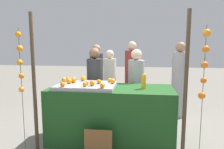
% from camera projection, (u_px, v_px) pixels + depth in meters
% --- Properties ---
extents(ground_plane, '(24.00, 24.00, 0.00)m').
position_uv_depth(ground_plane, '(111.00, 140.00, 3.76)').
color(ground_plane, gray).
extents(stall_counter, '(2.07, 0.86, 0.94)m').
position_uv_depth(stall_counter, '(111.00, 114.00, 3.70)').
color(stall_counter, '#1E4C1E').
rests_on(stall_counter, ground_plane).
extents(orange_tray, '(0.98, 0.73, 0.06)m').
position_uv_depth(orange_tray, '(86.00, 86.00, 3.64)').
color(orange_tray, '#9EA0A5').
rests_on(orange_tray, stall_counter).
extents(orange_0, '(0.07, 0.07, 0.07)m').
position_uv_depth(orange_0, '(85.00, 84.00, 3.40)').
color(orange_0, orange).
rests_on(orange_0, orange_tray).
extents(orange_1, '(0.07, 0.07, 0.07)m').
position_uv_depth(orange_1, '(87.00, 83.00, 3.52)').
color(orange_1, orange).
rests_on(orange_1, orange_tray).
extents(orange_2, '(0.08, 0.08, 0.08)m').
position_uv_depth(orange_2, '(63.00, 84.00, 3.38)').
color(orange_2, orange).
rests_on(orange_2, orange_tray).
extents(orange_3, '(0.08, 0.08, 0.08)m').
position_uv_depth(orange_3, '(74.00, 80.00, 3.73)').
color(orange_3, orange).
rests_on(orange_3, orange_tray).
extents(orange_4, '(0.09, 0.09, 0.09)m').
position_uv_depth(orange_4, '(92.00, 83.00, 3.47)').
color(orange_4, orange).
rests_on(orange_4, orange_tray).
extents(orange_5, '(0.08, 0.08, 0.08)m').
position_uv_depth(orange_5, '(99.00, 82.00, 3.64)').
color(orange_5, orange).
rests_on(orange_5, orange_tray).
extents(orange_6, '(0.08, 0.08, 0.08)m').
position_uv_depth(orange_6, '(68.00, 79.00, 3.86)').
color(orange_6, orange).
rests_on(orange_6, orange_tray).
extents(orange_7, '(0.08, 0.08, 0.08)m').
position_uv_depth(orange_7, '(64.00, 80.00, 3.79)').
color(orange_7, orange).
rests_on(orange_7, orange_tray).
extents(orange_8, '(0.09, 0.09, 0.09)m').
position_uv_depth(orange_8, '(113.00, 81.00, 3.65)').
color(orange_8, orange).
rests_on(orange_8, orange_tray).
extents(orange_9, '(0.07, 0.07, 0.07)m').
position_uv_depth(orange_9, '(110.00, 80.00, 3.80)').
color(orange_9, orange).
rests_on(orange_9, orange_tray).
extents(orange_10, '(0.08, 0.08, 0.08)m').
position_uv_depth(orange_10, '(102.00, 85.00, 3.29)').
color(orange_10, orange).
rests_on(orange_10, orange_tray).
extents(orange_11, '(0.09, 0.09, 0.09)m').
position_uv_depth(orange_11, '(69.00, 81.00, 3.65)').
color(orange_11, orange).
rests_on(orange_11, orange_tray).
extents(orange_12, '(0.09, 0.09, 0.09)m').
position_uv_depth(orange_12, '(83.00, 78.00, 3.92)').
color(orange_12, orange).
rests_on(orange_12, orange_tray).
extents(orange_13, '(0.08, 0.08, 0.08)m').
position_uv_depth(orange_13, '(74.00, 79.00, 3.91)').
color(orange_13, orange).
rests_on(orange_13, orange_tray).
extents(juice_bottle, '(0.08, 0.08, 0.25)m').
position_uv_depth(juice_bottle, '(144.00, 82.00, 3.53)').
color(juice_bottle, orange).
rests_on(juice_bottle, stall_counter).
extents(chalkboard_sign, '(0.41, 0.03, 0.45)m').
position_uv_depth(chalkboard_sign, '(98.00, 144.00, 3.16)').
color(chalkboard_sign, brown).
rests_on(chalkboard_sign, ground_plane).
extents(vendor_left, '(0.32, 0.32, 1.59)m').
position_uv_depth(vendor_left, '(95.00, 90.00, 4.36)').
color(vendor_left, '#333338').
rests_on(vendor_left, ground_plane).
extents(vendor_right, '(0.31, 0.31, 1.56)m').
position_uv_depth(vendor_right, '(136.00, 92.00, 4.26)').
color(vendor_right, '#99999E').
rests_on(vendor_right, ground_plane).
extents(crowd_person_0, '(0.30, 0.30, 1.52)m').
position_uv_depth(crowd_person_0, '(110.00, 84.00, 5.17)').
color(crowd_person_0, beige).
rests_on(crowd_person_0, ground_plane).
extents(crowd_person_1, '(0.35, 0.35, 1.72)m').
position_uv_depth(crowd_person_1, '(132.00, 78.00, 5.54)').
color(crowd_person_1, maroon).
rests_on(crowd_person_1, ground_plane).
extents(crowd_person_2, '(0.33, 0.33, 1.65)m').
position_uv_depth(crowd_person_2, '(97.00, 80.00, 5.47)').
color(crowd_person_2, '#333338').
rests_on(crowd_person_2, ground_plane).
extents(crowd_person_3, '(0.34, 0.34, 1.70)m').
position_uv_depth(crowd_person_3, '(179.00, 82.00, 4.93)').
color(crowd_person_3, '#99999E').
rests_on(crowd_person_3, ground_plane).
extents(canopy_post_left, '(0.06, 0.06, 2.13)m').
position_uv_depth(canopy_post_left, '(34.00, 84.00, 3.29)').
color(canopy_post_left, '#473828').
rests_on(canopy_post_left, ground_plane).
extents(canopy_post_right, '(0.06, 0.06, 2.13)m').
position_uv_depth(canopy_post_right, '(186.00, 88.00, 3.01)').
color(canopy_post_right, '#473828').
rests_on(canopy_post_right, ground_plane).
extents(garland_strand_left, '(0.10, 0.10, 1.91)m').
position_uv_depth(garland_strand_left, '(20.00, 62.00, 3.27)').
color(garland_strand_left, '#2D4C23').
rests_on(garland_strand_left, ground_plane).
extents(garland_strand_right, '(0.11, 0.11, 1.91)m').
position_uv_depth(garland_strand_right, '(205.00, 63.00, 2.88)').
color(garland_strand_right, '#2D4C23').
rests_on(garland_strand_right, ground_plane).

